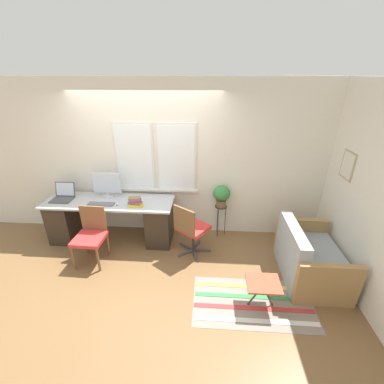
# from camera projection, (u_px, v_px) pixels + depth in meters

# --- Properties ---
(ground_plane) EXTENTS (14.00, 14.00, 0.00)m
(ground_plane) POSITION_uv_depth(u_px,v_px,m) (144.00, 251.00, 4.33)
(ground_plane) COLOR brown
(wall_back_with_window) EXTENTS (9.00, 0.12, 2.70)m
(wall_back_with_window) POSITION_uv_depth(u_px,v_px,m) (149.00, 161.00, 4.45)
(wall_back_with_window) COLOR white
(wall_back_with_window) RESTS_ON ground_plane
(wall_right_with_picture) EXTENTS (0.08, 9.00, 2.70)m
(wall_right_with_picture) POSITION_uv_depth(u_px,v_px,m) (352.00, 182.00, 3.58)
(wall_right_with_picture) COLOR white
(wall_right_with_picture) RESTS_ON ground_plane
(desk) EXTENTS (2.18, 0.67, 0.76)m
(desk) POSITION_uv_depth(u_px,v_px,m) (112.00, 219.00, 4.50)
(desk) COLOR #B2B7BC
(desk) RESTS_ON ground_plane
(laptop) EXTENTS (0.34, 0.32, 0.26)m
(laptop) POSITION_uv_depth(u_px,v_px,m) (63.00, 196.00, 4.40)
(laptop) COLOR #4C4C51
(laptop) RESTS_ON desk
(monitor) EXTENTS (0.49, 0.19, 0.44)m
(monitor) POSITION_uv_depth(u_px,v_px,m) (107.00, 184.00, 4.42)
(monitor) COLOR silver
(monitor) RESTS_ON desk
(keyboard) EXTENTS (0.43, 0.13, 0.02)m
(keyboard) POSITION_uv_depth(u_px,v_px,m) (101.00, 204.00, 4.23)
(keyboard) COLOR slate
(keyboard) RESTS_ON desk
(mouse) EXTENTS (0.04, 0.07, 0.03)m
(mouse) POSITION_uv_depth(u_px,v_px,m) (117.00, 204.00, 4.21)
(mouse) COLOR silver
(mouse) RESTS_ON desk
(book_stack) EXTENTS (0.25, 0.18, 0.15)m
(book_stack) POSITION_uv_depth(u_px,v_px,m) (135.00, 202.00, 4.17)
(book_stack) COLOR yellow
(book_stack) RESTS_ON desk
(desk_chair_wooden) EXTENTS (0.46, 0.47, 0.88)m
(desk_chair_wooden) POSITION_uv_depth(u_px,v_px,m) (91.00, 234.00, 3.97)
(desk_chair_wooden) COLOR brown
(desk_chair_wooden) RESTS_ON ground_plane
(office_chair_swivel) EXTENTS (0.61, 0.61, 0.91)m
(office_chair_swivel) POSITION_uv_depth(u_px,v_px,m) (191.00, 228.00, 4.09)
(office_chair_swivel) COLOR #47474C
(office_chair_swivel) RESTS_ON ground_plane
(couch_loveseat) EXTENTS (0.79, 1.17, 0.80)m
(couch_loveseat) POSITION_uv_depth(u_px,v_px,m) (309.00, 259.00, 3.72)
(couch_loveseat) COLOR #9EA8B2
(couch_loveseat) RESTS_ON ground_plane
(plant_stand) EXTENTS (0.21, 0.21, 0.60)m
(plant_stand) POSITION_uv_depth(u_px,v_px,m) (221.00, 210.00, 4.59)
(plant_stand) COLOR #333338
(plant_stand) RESTS_ON ground_plane
(potted_plant) EXTENTS (0.30, 0.30, 0.38)m
(potted_plant) POSITION_uv_depth(u_px,v_px,m) (222.00, 194.00, 4.46)
(potted_plant) COLOR brown
(potted_plant) RESTS_ON plant_stand
(floor_rug_striped) EXTENTS (1.56, 0.84, 0.01)m
(floor_rug_striped) POSITION_uv_depth(u_px,v_px,m) (252.00, 302.00, 3.36)
(floor_rug_striped) COLOR gray
(floor_rug_striped) RESTS_ON ground_plane
(folding_stool) EXTENTS (0.42, 0.35, 0.39)m
(folding_stool) POSITION_uv_depth(u_px,v_px,m) (263.00, 285.00, 3.18)
(folding_stool) COLOR #B24C33
(folding_stool) RESTS_ON ground_plane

